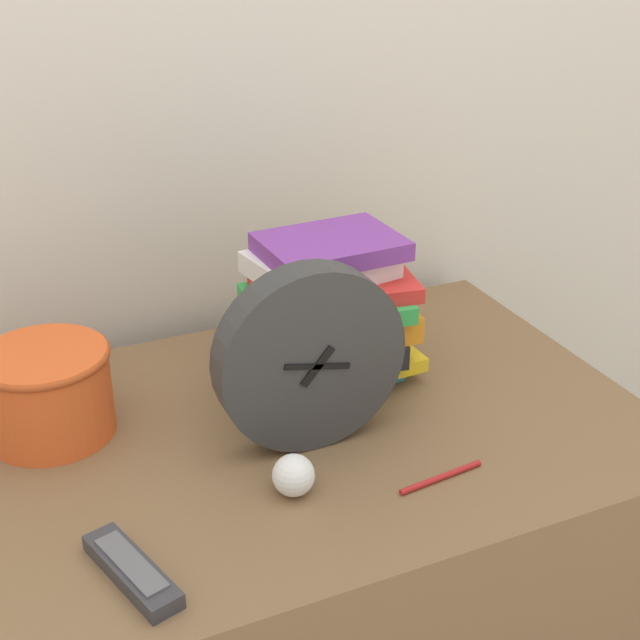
{
  "coord_description": "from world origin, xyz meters",
  "views": [
    {
      "loc": [
        -0.32,
        -0.66,
        1.44
      ],
      "look_at": [
        0.13,
        0.36,
        0.88
      ],
      "focal_mm": 50.0,
      "sensor_mm": 36.0,
      "label": 1
    }
  ],
  "objects": [
    {
      "name": "book_stack",
      "position": [
        0.18,
        0.43,
        0.85
      ],
      "size": [
        0.27,
        0.21,
        0.23
      ],
      "color": "#2D9ED1",
      "rests_on": "desk"
    },
    {
      "name": "crumpled_paper_ball",
      "position": [
        0.02,
        0.18,
        0.76
      ],
      "size": [
        0.05,
        0.05,
        0.05
      ],
      "color": "white",
      "rests_on": "desk"
    },
    {
      "name": "desk",
      "position": [
        0.0,
        0.33,
        0.37
      ],
      "size": [
        1.16,
        0.66,
        0.74
      ],
      "color": "brown",
      "rests_on": "ground_plane"
    },
    {
      "name": "desk_clock",
      "position": [
        0.09,
        0.28,
        0.87
      ],
      "size": [
        0.26,
        0.05,
        0.26
      ],
      "color": "#333333",
      "rests_on": "desk"
    },
    {
      "name": "pen",
      "position": [
        0.21,
        0.13,
        0.74
      ],
      "size": [
        0.13,
        0.02,
        0.01
      ],
      "color": "#B21E1E",
      "rests_on": "desk"
    },
    {
      "name": "basket",
      "position": [
        -0.23,
        0.45,
        0.81
      ],
      "size": [
        0.18,
        0.18,
        0.13
      ],
      "color": "#E05623",
      "rests_on": "desk"
    },
    {
      "name": "wall_back",
      "position": [
        0.0,
        0.73,
        1.2
      ],
      "size": [
        6.0,
        0.04,
        2.4
      ],
      "color": "silver",
      "rests_on": "ground_plane"
    },
    {
      "name": "tv_remote",
      "position": [
        -0.2,
        0.12,
        0.75
      ],
      "size": [
        0.08,
        0.16,
        0.02
      ],
      "color": "#333338",
      "rests_on": "desk"
    }
  ]
}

